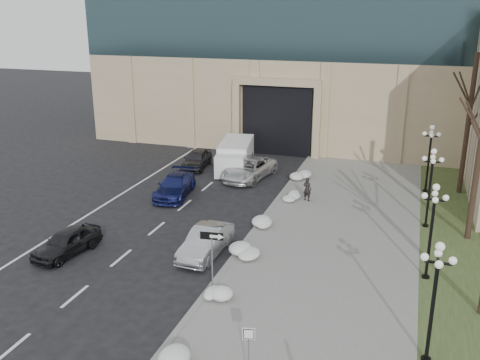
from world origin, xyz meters
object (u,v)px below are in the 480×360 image
(box_truck, at_px, (235,156))
(lamppost_a, at_px, (435,287))
(car_c, at_px, (175,186))
(one_way_sign, at_px, (216,243))
(car_b, at_px, (206,242))
(lamppost_c, at_px, (431,178))
(lamppost_d, at_px, (430,150))
(car_a, at_px, (67,242))
(car_d, at_px, (249,169))
(pedestrian, at_px, (307,189))
(car_e, at_px, (197,159))
(lamppost_b, at_px, (432,219))
(keep_sign, at_px, (249,342))

(box_truck, relative_size, lamppost_a, 1.43)
(car_c, height_order, one_way_sign, one_way_sign)
(car_b, relative_size, lamppost_c, 0.92)
(lamppost_d, bearing_deg, car_a, -137.90)
(car_a, relative_size, one_way_sign, 1.38)
(car_d, relative_size, one_way_sign, 1.91)
(car_a, relative_size, car_b, 0.91)
(car_c, distance_m, lamppost_c, 16.32)
(pedestrian, distance_m, lamppost_d, 8.90)
(lamppost_d, bearing_deg, car_e, 178.09)
(car_a, relative_size, lamppost_a, 0.84)
(one_way_sign, bearing_deg, pedestrian, 75.78)
(car_d, height_order, pedestrian, pedestrian)
(car_b, height_order, car_d, car_d)
(car_a, xyz_separation_m, car_c, (1.52, 9.94, 0.04))
(car_c, distance_m, lamppost_a, 21.16)
(one_way_sign, bearing_deg, lamppost_d, 55.19)
(box_truck, relative_size, lamppost_b, 1.43)
(car_d, bearing_deg, car_a, -98.73)
(car_a, bearing_deg, box_truck, 89.24)
(car_a, xyz_separation_m, box_truck, (3.29, 17.41, 0.32))
(car_b, relative_size, one_way_sign, 1.52)
(lamppost_b, xyz_separation_m, lamppost_d, (0.00, 13.00, 0.00))
(pedestrian, relative_size, lamppost_a, 0.33)
(car_e, bearing_deg, box_truck, 10.05)
(car_a, relative_size, lamppost_d, 0.84)
(one_way_sign, xyz_separation_m, lamppost_b, (8.97, 4.14, 0.69))
(pedestrian, relative_size, one_way_sign, 0.54)
(keep_sign, bearing_deg, car_c, 108.47)
(car_b, relative_size, lamppost_b, 0.92)
(car_e, height_order, keep_sign, keep_sign)
(pedestrian, bearing_deg, one_way_sign, 98.79)
(car_c, height_order, pedestrian, pedestrian)
(car_b, height_order, lamppost_c, lamppost_c)
(car_a, xyz_separation_m, car_d, (5.12, 15.20, 0.08))
(car_e, bearing_deg, lamppost_d, -8.42)
(car_a, height_order, one_way_sign, one_way_sign)
(box_truck, height_order, lamppost_c, lamppost_c)
(keep_sign, bearing_deg, lamppost_b, 44.22)
(car_b, xyz_separation_m, car_d, (-1.74, 13.02, 0.04))
(pedestrian, xyz_separation_m, one_way_sign, (-1.57, -12.70, 1.48))
(car_a, height_order, car_d, car_d)
(car_a, relative_size, car_d, 0.73)
(lamppost_a, bearing_deg, lamppost_d, 90.00)
(car_a, distance_m, pedestrian, 15.42)
(keep_sign, height_order, lamppost_c, lamppost_c)
(keep_sign, relative_size, lamppost_c, 0.42)
(car_d, distance_m, pedestrian, 6.33)
(car_d, xyz_separation_m, lamppost_b, (12.54, -12.24, 2.31))
(box_truck, xyz_separation_m, keep_sign, (8.55, -23.79, 0.48))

